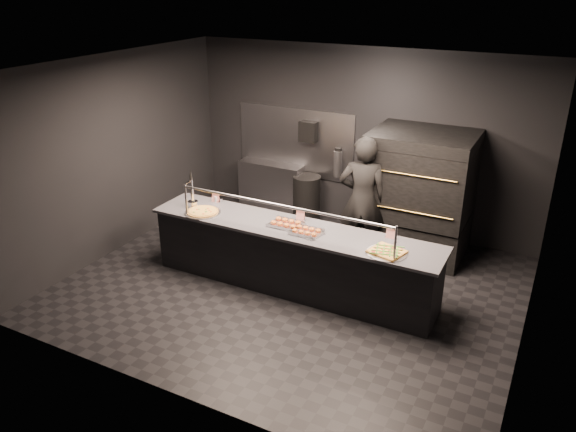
% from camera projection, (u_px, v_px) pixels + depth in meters
% --- Properties ---
extents(room, '(6.04, 6.00, 3.00)m').
position_uv_depth(room, '(292.00, 185.00, 7.31)').
color(room, black).
rests_on(room, ground).
extents(service_counter, '(4.10, 0.78, 1.37)m').
position_uv_depth(service_counter, '(292.00, 257.00, 7.67)').
color(service_counter, black).
rests_on(service_counter, ground).
extents(pizza_oven, '(1.50, 1.23, 1.91)m').
position_uv_depth(pizza_oven, '(419.00, 193.00, 8.51)').
color(pizza_oven, black).
rests_on(pizza_oven, ground).
extents(prep_shelf, '(1.20, 0.35, 0.90)m').
position_uv_depth(prep_shelf, '(271.00, 187.00, 10.24)').
color(prep_shelf, '#99999E').
rests_on(prep_shelf, ground).
extents(towel_dispenser, '(0.30, 0.20, 0.35)m').
position_uv_depth(towel_dispenser, '(309.00, 132.00, 9.56)').
color(towel_dispenser, black).
rests_on(towel_dispenser, room).
extents(fire_extinguisher, '(0.14, 0.14, 0.51)m').
position_uv_depth(fire_extinguisher, '(338.00, 163.00, 9.53)').
color(fire_extinguisher, '#B2B2B7').
rests_on(fire_extinguisher, room).
extents(beer_tap, '(0.15, 0.21, 0.57)m').
position_uv_depth(beer_tap, '(192.00, 196.00, 8.07)').
color(beer_tap, silver).
rests_on(beer_tap, service_counter).
extents(round_pizza, '(0.51, 0.51, 0.03)m').
position_uv_depth(round_pizza, '(203.00, 212.00, 7.92)').
color(round_pizza, silver).
rests_on(round_pizza, service_counter).
extents(slider_tray_a, '(0.46, 0.35, 0.07)m').
position_uv_depth(slider_tray_a, '(286.00, 224.00, 7.53)').
color(slider_tray_a, silver).
rests_on(slider_tray_a, service_counter).
extents(slider_tray_b, '(0.46, 0.38, 0.06)m').
position_uv_depth(slider_tray_b, '(307.00, 232.00, 7.30)').
color(slider_tray_b, silver).
rests_on(slider_tray_b, service_counter).
extents(square_pizza, '(0.50, 0.50, 0.05)m').
position_uv_depth(square_pizza, '(387.00, 252.00, 6.78)').
color(square_pizza, silver).
rests_on(square_pizza, service_counter).
extents(condiment_jar, '(0.13, 0.05, 0.09)m').
position_uv_depth(condiment_jar, '(218.00, 200.00, 8.28)').
color(condiment_jar, silver).
rests_on(condiment_jar, service_counter).
extents(tent_cards, '(2.80, 0.04, 0.15)m').
position_uv_depth(tent_cards, '(298.00, 214.00, 7.71)').
color(tent_cards, white).
rests_on(tent_cards, service_counter).
extents(trash_bin, '(0.48, 0.48, 0.80)m').
position_uv_depth(trash_bin, '(307.00, 198.00, 9.86)').
color(trash_bin, black).
rests_on(trash_bin, ground).
extents(worker, '(0.80, 0.63, 1.94)m').
position_uv_depth(worker, '(362.00, 200.00, 8.24)').
color(worker, black).
rests_on(worker, ground).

